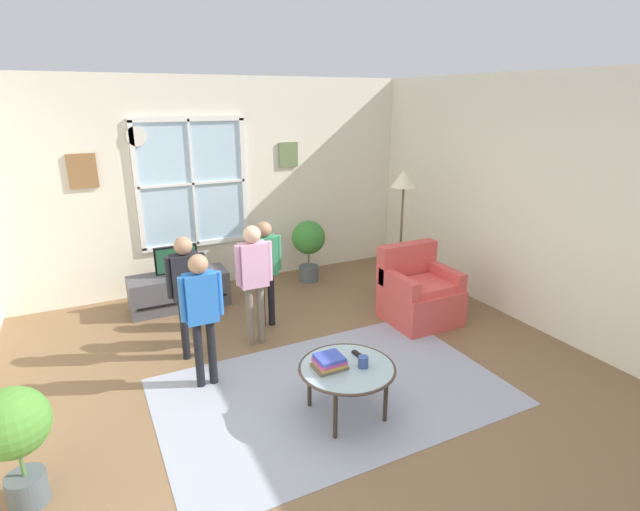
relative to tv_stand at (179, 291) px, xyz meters
name	(u,v)px	position (x,y,z in m)	size (l,w,h in m)	color
ground_plane	(328,396)	(0.77, -2.53, -0.23)	(6.05, 6.86, 0.02)	brown
back_wall	(218,184)	(0.75, 0.66, 1.18)	(5.45, 0.17, 2.78)	silver
side_wall_right	(566,210)	(3.55, -2.53, 1.17)	(0.12, 6.26, 2.78)	silver
area_rug	(333,391)	(0.84, -2.50, -0.21)	(3.01, 1.94, 0.01)	#999EAD
tv_stand	(179,291)	(0.00, 0.00, 0.00)	(1.18, 0.46, 0.43)	#4C4C51
television	(176,260)	(0.00, 0.00, 0.41)	(0.51, 0.08, 0.37)	#4C4C4C
armchair	(419,294)	(2.43, -1.63, 0.11)	(0.76, 0.74, 0.87)	#D14C47
coffee_table	(347,370)	(0.79, -2.82, 0.20)	(0.79, 0.79, 0.44)	#99B2B7
book_stack	(329,362)	(0.66, -2.77, 0.27)	(0.26, 0.20, 0.11)	brown
cup	(363,362)	(0.90, -2.88, 0.27)	(0.08, 0.08, 0.09)	#334C8C
remote_near_books	(358,355)	(0.96, -2.71, 0.23)	(0.04, 0.14, 0.02)	black
person_black_shirt	(187,284)	(-0.14, -1.31, 0.58)	(0.38, 0.17, 1.26)	black
person_pink_shirt	(254,272)	(0.53, -1.34, 0.60)	(0.39, 0.18, 1.30)	#726656
person_blue_shirt	(202,306)	(-0.13, -1.87, 0.57)	(0.38, 0.17, 1.25)	black
person_green_shirt	(265,262)	(0.79, -0.98, 0.55)	(0.37, 0.17, 1.23)	black
potted_plant_by_window	(309,242)	(1.84, 0.11, 0.36)	(0.47, 0.47, 0.88)	#4C565B
potted_plant_corner	(14,432)	(-1.51, -2.71, 0.33)	(0.44, 0.44, 0.83)	#4C565B
floor_lamp	(403,191)	(2.66, -0.92, 1.18)	(0.32, 0.32, 1.67)	black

